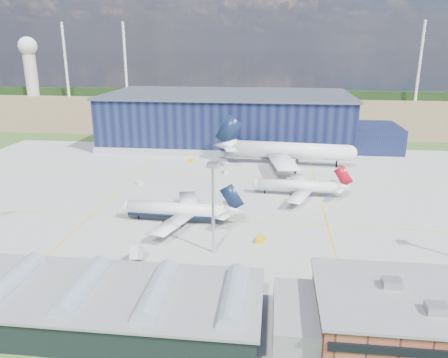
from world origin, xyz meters
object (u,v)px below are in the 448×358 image
(airliner_navy, at_px, (176,202))
(gse_tug_c, at_px, (191,160))
(gse_cart_a, at_px, (226,172))
(gse_van_c, at_px, (368,279))
(light_mast_center, at_px, (213,194))
(gse_cart_b, at_px, (139,183))
(hangar, at_px, (233,121))
(gse_tug_a, at_px, (261,240))
(car_a, at_px, (176,287))
(airliner_widebody, at_px, (291,142))
(airstair, at_px, (137,256))
(car_b, at_px, (349,294))
(airliner_red, at_px, (297,180))

(airliner_navy, relative_size, gse_tug_c, 11.39)
(gse_cart_a, height_order, gse_van_c, gse_van_c)
(light_mast_center, bearing_deg, gse_cart_b, 124.37)
(hangar, xyz_separation_m, light_mast_center, (7.19, -124.80, 3.82))
(gse_tug_a, distance_m, gse_van_c, 30.03)
(light_mast_center, relative_size, gse_van_c, 4.25)
(gse_tug_a, height_order, gse_van_c, gse_van_c)
(light_mast_center, distance_m, car_a, 23.92)
(gse_tug_c, distance_m, gse_van_c, 112.63)
(airliner_widebody, xyz_separation_m, airstair, (-38.21, -92.42, -8.41))
(gse_tug_c, bearing_deg, gse_van_c, -44.24)
(airstair, bearing_deg, gse_tug_a, 24.68)
(gse_cart_a, xyz_separation_m, gse_tug_c, (-17.34, 16.38, 0.03))
(gse_tug_a, relative_size, car_b, 0.86)
(hangar, xyz_separation_m, car_a, (1.76, -142.80, -10.98))
(hangar, relative_size, gse_tug_c, 44.79)
(gse_van_c, xyz_separation_m, car_b, (-4.78, -5.24, -0.66))
(car_a, bearing_deg, airliner_navy, 28.02)
(gse_cart_b, relative_size, car_b, 0.81)
(gse_tug_a, xyz_separation_m, gse_cart_b, (-46.54, 44.09, -0.02))
(gse_cart_a, bearing_deg, car_b, -83.34)
(airliner_red, xyz_separation_m, airliner_widebody, (-1.08, 39.81, 4.43))
(airliner_navy, bearing_deg, airliner_red, -140.20)
(car_a, distance_m, car_b, 35.71)
(gse_tug_a, bearing_deg, car_a, -112.46)
(airliner_navy, distance_m, car_b, 55.82)
(light_mast_center, height_order, airliner_red, light_mast_center)
(gse_van_c, bearing_deg, light_mast_center, 94.04)
(car_b, bearing_deg, airliner_navy, 65.08)
(gse_cart_a, relative_size, gse_tug_c, 0.96)
(gse_tug_a, distance_m, gse_cart_a, 64.23)
(gse_cart_b, bearing_deg, airliner_navy, -109.58)
(airliner_widebody, bearing_deg, car_a, -99.23)
(light_mast_center, xyz_separation_m, gse_cart_a, (-4.70, 69.44, -14.76))
(airliner_widebody, bearing_deg, airliner_navy, -111.96)
(light_mast_center, xyz_separation_m, gse_van_c, (35.03, -11.27, -14.13))
(light_mast_center, distance_m, gse_cart_b, 63.94)
(light_mast_center, xyz_separation_m, gse_cart_b, (-35.12, 51.35, -14.76))
(airliner_red, height_order, gse_cart_a, airliner_red)
(airstair, bearing_deg, airliner_widebody, 64.98)
(gse_tug_c, bearing_deg, airliner_navy, -67.34)
(gse_cart_b, bearing_deg, hangar, 16.39)
(airliner_red, xyz_separation_m, car_a, (-27.61, -63.19, -4.95))
(light_mast_center, relative_size, airliner_widebody, 0.37)
(car_a, bearing_deg, gse_cart_a, 15.22)
(airliner_red, relative_size, car_a, 9.13)
(airliner_widebody, relative_size, gse_tug_c, 18.98)
(airliner_navy, bearing_deg, car_a, 104.66)
(gse_cart_b, relative_size, car_a, 0.83)
(airliner_navy, relative_size, airstair, 7.35)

